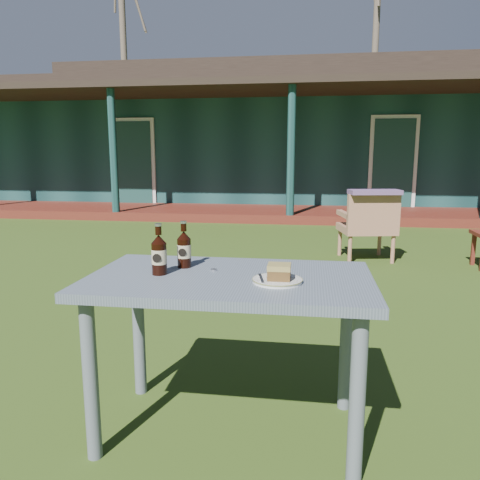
% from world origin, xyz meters
% --- Properties ---
extents(ground, '(80.00, 80.00, 0.00)m').
position_xyz_m(ground, '(0.00, 0.00, 0.00)').
color(ground, '#334916').
extents(pavilion, '(15.80, 8.30, 3.45)m').
position_xyz_m(pavilion, '(-0.00, 9.39, 1.61)').
color(pavilion, '#163A39').
rests_on(pavilion, ground).
extents(tree_left, '(0.28, 0.28, 10.50)m').
position_xyz_m(tree_left, '(-8.00, 17.50, 5.25)').
color(tree_left, brown).
rests_on(tree_left, ground).
extents(tree_mid, '(0.28, 0.28, 9.50)m').
position_xyz_m(tree_mid, '(3.00, 18.50, 4.75)').
color(tree_mid, brown).
rests_on(tree_mid, ground).
extents(cafe_table, '(1.20, 0.70, 0.72)m').
position_xyz_m(cafe_table, '(0.00, -1.60, 0.62)').
color(cafe_table, '#535E69').
rests_on(cafe_table, ground).
extents(plate, '(0.20, 0.20, 0.01)m').
position_xyz_m(plate, '(0.21, -1.67, 0.73)').
color(plate, silver).
rests_on(plate, cafe_table).
extents(cake_slice, '(0.09, 0.09, 0.06)m').
position_xyz_m(cake_slice, '(0.21, -1.68, 0.77)').
color(cake_slice, '#52381A').
rests_on(cake_slice, plate).
extents(fork, '(0.04, 0.14, 0.00)m').
position_xyz_m(fork, '(0.14, -1.68, 0.74)').
color(fork, silver).
rests_on(fork, plate).
extents(cola_bottle_near, '(0.06, 0.07, 0.21)m').
position_xyz_m(cola_bottle_near, '(-0.23, -1.48, 0.81)').
color(cola_bottle_near, black).
rests_on(cola_bottle_near, cafe_table).
extents(cola_bottle_far, '(0.07, 0.07, 0.22)m').
position_xyz_m(cola_bottle_far, '(-0.30, -1.62, 0.81)').
color(cola_bottle_far, black).
rests_on(cola_bottle_far, cafe_table).
extents(bottle_cap, '(0.03, 0.03, 0.01)m').
position_xyz_m(bottle_cap, '(-0.08, -1.53, 0.72)').
color(bottle_cap, silver).
rests_on(bottle_cap, cafe_table).
extents(armchair_left, '(0.68, 0.65, 0.79)m').
position_xyz_m(armchair_left, '(1.02, 2.00, 0.44)').
color(armchair_left, '#A26D51').
rests_on(armchair_left, ground).
extents(floral_throw, '(0.59, 0.34, 0.05)m').
position_xyz_m(floral_throw, '(1.04, 1.84, 0.82)').
color(floral_throw, '#664873').
rests_on(floral_throw, armchair_left).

